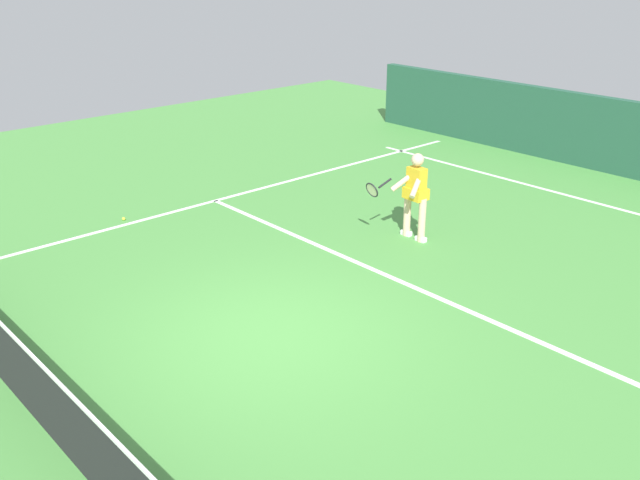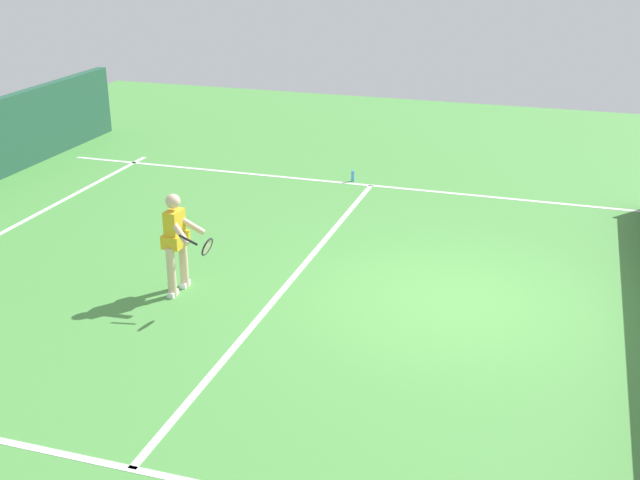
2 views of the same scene
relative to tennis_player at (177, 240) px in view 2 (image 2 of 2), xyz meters
name	(u,v)px [view 2 (image 2 of 2)]	position (x,y,z in m)	size (l,w,h in m)	color
ground_plane	(450,299)	(-0.97, 3.94, -0.85)	(27.62, 27.62, 0.00)	#4C9342
service_line_marking	(293,278)	(-0.97, 1.46, -0.84)	(9.95, 0.10, 0.01)	white
sideline_left_marking	(490,197)	(-5.95, 3.94, -0.84)	(0.10, 19.25, 0.01)	white
tennis_player	(177,240)	(0.00, 0.00, 0.00)	(0.81, 0.92, 1.55)	beige
water_bottle	(353,176)	(-6.12, 1.01, -0.73)	(0.07, 0.07, 0.24)	#4C9EE5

